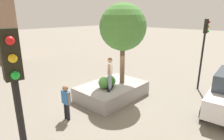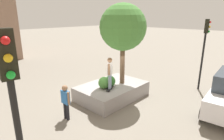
# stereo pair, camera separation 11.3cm
# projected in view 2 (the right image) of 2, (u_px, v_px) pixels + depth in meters

# --- Properties ---
(ground_plane) EXTENTS (120.00, 120.00, 0.00)m
(ground_plane) POSITION_uv_depth(u_px,v_px,m) (108.00, 98.00, 11.28)
(ground_plane) COLOR gray
(planter_ledge) EXTENTS (3.94, 2.68, 0.82)m
(planter_ledge) POSITION_uv_depth(u_px,v_px,m) (112.00, 91.00, 11.23)
(planter_ledge) COLOR gray
(planter_ledge) RESTS_ON ground
(plaza_tree) EXTENTS (2.63, 2.63, 4.61)m
(plaza_tree) POSITION_uv_depth(u_px,v_px,m) (123.00, 28.00, 10.49)
(plaza_tree) COLOR brown
(plaza_tree) RESTS_ON planter_ledge
(boxwood_shrub) EXTENTS (0.66, 0.66, 0.66)m
(boxwood_shrub) POSITION_uv_depth(u_px,v_px,m) (104.00, 83.00, 10.48)
(boxwood_shrub) COLOR #4C8C3D
(boxwood_shrub) RESTS_ON planter_ledge
(hedge_clump) EXTENTS (0.63, 0.63, 0.63)m
(hedge_clump) POSITION_uv_depth(u_px,v_px,m) (110.00, 81.00, 10.77)
(hedge_clump) COLOR #2D6628
(hedge_clump) RESTS_ON planter_ledge
(skateboard) EXTENTS (0.81, 0.54, 0.07)m
(skateboard) POSITION_uv_depth(u_px,v_px,m) (110.00, 89.00, 10.38)
(skateboard) COLOR black
(skateboard) RESTS_ON planter_ledge
(skateboarder) EXTENTS (0.51, 0.41, 1.72)m
(skateboarder) POSITION_uv_depth(u_px,v_px,m) (110.00, 71.00, 10.09)
(skateboarder) COLOR #8C9EB7
(skateboarder) RESTS_ON skateboard
(traffic_light_corner) EXTENTS (0.31, 0.36, 4.58)m
(traffic_light_corner) POSITION_uv_depth(u_px,v_px,m) (15.00, 111.00, 3.37)
(traffic_light_corner) COLOR black
(traffic_light_corner) RESTS_ON ground
(traffic_light_median) EXTENTS (0.34, 0.37, 4.54)m
(traffic_light_median) POSITION_uv_depth(u_px,v_px,m) (205.00, 43.00, 11.75)
(traffic_light_median) COLOR black
(traffic_light_median) RESTS_ON ground
(pedestrian_crossing) EXTENTS (0.27, 0.58, 1.72)m
(pedestrian_crossing) POSITION_uv_depth(u_px,v_px,m) (66.00, 100.00, 8.73)
(pedestrian_crossing) COLOR black
(pedestrian_crossing) RESTS_ON ground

